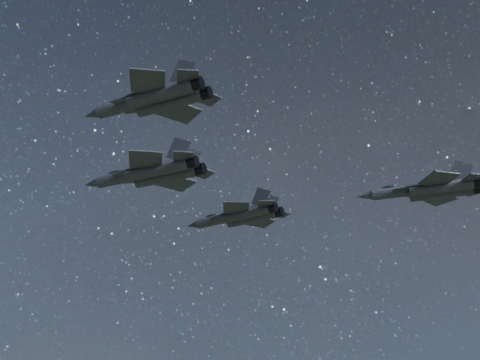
# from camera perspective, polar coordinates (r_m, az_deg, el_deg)

# --- Properties ---
(jet_lead) EXTENTS (19.84, 13.66, 4.98)m
(jet_lead) POSITION_cam_1_polar(r_m,az_deg,el_deg) (77.46, -8.90, 0.73)
(jet_lead) COLOR #2D2F38
(jet_left) EXTENTS (18.51, 12.42, 4.68)m
(jet_left) POSITION_cam_1_polar(r_m,az_deg,el_deg) (90.72, 0.09, -3.66)
(jet_left) COLOR #2D2F38
(jet_right) EXTENTS (15.45, 10.61, 3.88)m
(jet_right) POSITION_cam_1_polar(r_m,az_deg,el_deg) (57.39, -8.62, 8.14)
(jet_right) COLOR #2D2F38
(jet_slot) EXTENTS (15.89, 11.18, 4.01)m
(jet_slot) POSITION_cam_1_polar(r_m,az_deg,el_deg) (74.60, 18.74, -0.93)
(jet_slot) COLOR #2D2F38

